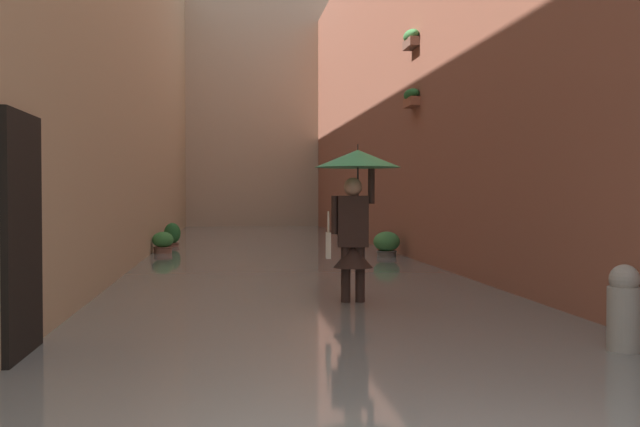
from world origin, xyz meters
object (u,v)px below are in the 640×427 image
potted_plant_near_right (163,245)px  mooring_bollard (624,317)px  potted_plant_far_right (172,237)px  person_wading (355,193)px  potted_plant_near_left (387,246)px

potted_plant_near_right → mooring_bollard: mooring_bollard is taller
potted_plant_far_right → potted_plant_near_right: bearing=88.5°
person_wading → potted_plant_far_right: size_ratio=2.77×
potted_plant_near_left → potted_plant_far_right: (4.88, -3.73, 0.02)m
potted_plant_near_left → mooring_bollard: size_ratio=0.77×
potted_plant_far_right → mooring_bollard: mooring_bollard is taller
person_wading → potted_plant_near_right: size_ratio=3.28×
potted_plant_far_right → person_wading: bearing=105.7°
person_wading → mooring_bollard: 3.89m
potted_plant_near_left → potted_plant_near_right: 5.16m
mooring_bollard → potted_plant_near_right: bearing=-67.5°
potted_plant_near_right → potted_plant_far_right: bearing=-91.5°
potted_plant_near_left → potted_plant_near_right: potted_plant_near_left is taller
potted_plant_near_left → potted_plant_far_right: potted_plant_far_right is taller
potted_plant_near_left → potted_plant_far_right: size_ratio=0.90×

